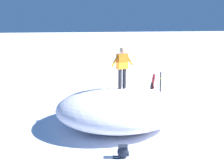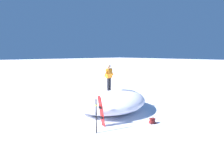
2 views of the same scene
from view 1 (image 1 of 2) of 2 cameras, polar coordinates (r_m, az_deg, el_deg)
name	(u,v)px [view 1 (image 1 of 2)]	position (r m, az deg, el deg)	size (l,w,h in m)	color
ground	(126,127)	(11.63, 2.75, -8.36)	(240.00, 240.00, 0.00)	white
snow_mound	(119,108)	(11.63, 1.34, -4.62)	(4.97, 4.59, 1.44)	white
snowboarder_standing	(122,65)	(11.53, 2.01, 3.67)	(0.34, 0.99, 1.64)	black
snowboard_primary_upright	(151,91)	(13.89, 7.68, -1.33)	(0.31, 0.31, 1.69)	red
backpack_near	(97,101)	(14.84, -2.88, -3.24)	(0.33, 0.56, 0.31)	maroon
backpack_far	(123,152)	(9.07, 2.19, -13.00)	(0.36, 0.54, 0.39)	#1E2333
trail_marker_pole	(160,88)	(14.54, 9.39, -0.76)	(0.10, 0.10, 1.68)	black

